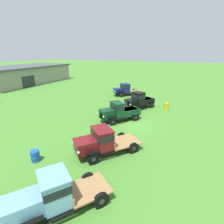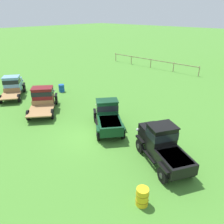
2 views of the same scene
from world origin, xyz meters
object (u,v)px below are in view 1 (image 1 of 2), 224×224
object	(u,v)px
vintage_truck_midrow_center	(119,112)
oil_drum_near_fence	(166,106)
vintage_truck_foreground_near	(50,195)
vintage_truck_far_side	(139,100)
vintage_truck_back_of_row	(124,89)
farm_shed	(25,75)
vintage_truck_second_in_line	(100,141)
oil_drum_beside_row	(35,156)

from	to	relation	value
vintage_truck_midrow_center	oil_drum_near_fence	world-z (taller)	vintage_truck_midrow_center
vintage_truck_foreground_near	oil_drum_near_fence	size ratio (longest dim) A/B	5.35
vintage_truck_far_side	vintage_truck_back_of_row	bearing A→B (deg)	35.29
farm_shed	vintage_truck_second_in_line	distance (m)	37.07
oil_drum_beside_row	farm_shed	bearing A→B (deg)	50.39
vintage_truck_foreground_near	oil_drum_beside_row	xyz separation A→B (m)	(2.81, 4.08, -0.69)
vintage_truck_second_in_line	farm_shed	bearing A→B (deg)	57.37
farm_shed	vintage_truck_back_of_row	bearing A→B (deg)	-93.80
vintage_truck_second_in_line	vintage_truck_midrow_center	distance (m)	6.97
vintage_truck_second_in_line	vintage_truck_midrow_center	size ratio (longest dim) A/B	1.11
farm_shed	vintage_truck_far_side	world-z (taller)	farm_shed
vintage_truck_second_in_line	vintage_truck_far_side	xyz separation A→B (m)	(12.03, 0.50, 0.04)
vintage_truck_far_side	oil_drum_beside_row	xyz separation A→B (m)	(-14.73, 3.30, -0.74)
oil_drum_beside_row	oil_drum_near_fence	xyz separation A→B (m)	(15.84, -6.78, 0.05)
vintage_truck_midrow_center	vintage_truck_back_of_row	distance (m)	11.93
vintage_truck_midrow_center	oil_drum_beside_row	xyz separation A→B (m)	(-9.55, 2.52, -0.66)
farm_shed	oil_drum_beside_row	xyz separation A→B (m)	(-22.68, -27.40, -1.68)
farm_shed	vintage_truck_midrow_center	size ratio (longest dim) A/B	4.84
vintage_truck_far_side	vintage_truck_back_of_row	world-z (taller)	vintage_truck_far_side
oil_drum_near_fence	farm_shed	bearing A→B (deg)	78.69
oil_drum_beside_row	vintage_truck_far_side	bearing A→B (deg)	-12.63
vintage_truck_far_side	vintage_truck_midrow_center	bearing A→B (deg)	171.39
vintage_truck_second_in_line	oil_drum_beside_row	world-z (taller)	vintage_truck_second_in_line
vintage_truck_far_side	oil_drum_near_fence	distance (m)	3.72
vintage_truck_foreground_near	vintage_truck_midrow_center	size ratio (longest dim) A/B	1.08
vintage_truck_foreground_near	vintage_truck_far_side	bearing A→B (deg)	2.54
vintage_truck_foreground_near	vintage_truck_far_side	xyz separation A→B (m)	(17.54, 0.78, 0.05)
vintage_truck_far_side	vintage_truck_back_of_row	distance (m)	7.60
vintage_truck_second_in_line	oil_drum_near_fence	size ratio (longest dim) A/B	5.49
farm_shed	oil_drum_beside_row	bearing A→B (deg)	-129.61
oil_drum_beside_row	vintage_truck_foreground_near	bearing A→B (deg)	-124.57
vintage_truck_foreground_near	vintage_truck_midrow_center	world-z (taller)	vintage_truck_midrow_center
vintage_truck_far_side	oil_drum_beside_row	size ratio (longest dim) A/B	5.63
vintage_truck_far_side	oil_drum_near_fence	xyz separation A→B (m)	(1.12, -3.48, -0.69)
farm_shed	vintage_truck_foreground_near	size ratio (longest dim) A/B	4.47
farm_shed	oil_drum_beside_row	size ratio (longest dim) A/B	26.77
oil_drum_near_fence	vintage_truck_back_of_row	bearing A→B (deg)	57.14
farm_shed	vintage_truck_midrow_center	distance (m)	32.69
vintage_truck_second_in_line	oil_drum_beside_row	xyz separation A→B (m)	(-2.70, 3.80, -0.69)
vintage_truck_far_side	oil_drum_beside_row	world-z (taller)	vintage_truck_far_side
farm_shed	oil_drum_beside_row	world-z (taller)	farm_shed
oil_drum_beside_row	oil_drum_near_fence	distance (m)	17.23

